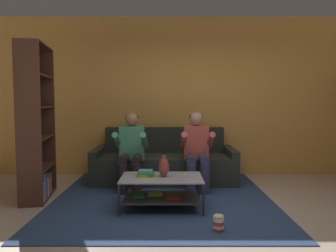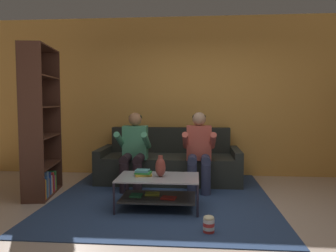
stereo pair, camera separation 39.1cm
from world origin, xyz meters
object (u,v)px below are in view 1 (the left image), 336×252
Objects in this scene: person_seated_left at (131,148)px; popcorn_tub at (219,223)px; book_stack at (146,173)px; couch at (165,164)px; person_seated_right at (197,147)px; vase at (164,167)px; coffee_table at (161,188)px; bookshelf at (34,140)px.

person_seated_left is 6.44× the size of popcorn_tub.
book_stack is at bearing -72.03° from person_seated_left.
couch is 12.86× the size of popcorn_tub.
person_seated_right is at bearing -47.78° from couch.
couch is at bearing 132.22° from person_seated_right.
person_seated_right is at bearing 61.47° from vase.
couch is 8.83× the size of vase.
coffee_table is 0.98m from popcorn_tub.
person_seated_right is at bearing 11.34° from bookshelf.
bookshelf is at bearing -160.48° from person_seated_left.
person_seated_left is at bearing -132.18° from couch.
coffee_table is 5.54× the size of popcorn_tub.
person_seated_right reaches higher than coffee_table.
bookshelf is 2.78m from popcorn_tub.
person_seated_left reaches higher than coffee_table.
person_seated_right is at bearing 60.09° from coffee_table.
vase is 1.89m from bookshelf.
coffee_table is 1.92m from bookshelf.
popcorn_tub is (0.81, -0.78, -0.35)m from book_stack.
book_stack is (0.28, -0.88, -0.21)m from person_seated_left.
person_seated_left reaches higher than vase.
vase is at bearing 13.62° from coffee_table.
bookshelf is (-1.82, 0.44, 0.29)m from vase.
book_stack is at bearing -98.68° from couch.
person_seated_right is 1.75m from popcorn_tub.
couch is 2.30m from popcorn_tub.
bookshelf is 11.61× the size of popcorn_tub.
book_stack is at bearing 136.26° from popcorn_tub.
person_seated_left is 1.10m from coffee_table.
person_seated_left is 0.99× the size of person_seated_right.
bookshelf is (-1.59, 0.41, 0.38)m from book_stack.
couch reaches higher than coffee_table.
vase reaches higher than coffee_table.
vase is (0.03, 0.01, 0.27)m from coffee_table.
person_seated_left is 4.90× the size of book_stack.
vase is at bearing 128.03° from popcorn_tub.
popcorn_tub is (0.09, -1.65, -0.57)m from person_seated_right.
book_stack is at bearing 172.34° from vase.
coffee_table is at bearing -90.93° from couch.
person_seated_right is 2.36m from bookshelf.
vase is (-0.49, -0.91, -0.12)m from person_seated_right.
couch is 1.47m from coffee_table.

